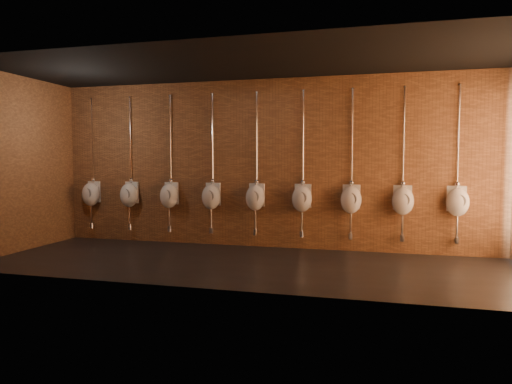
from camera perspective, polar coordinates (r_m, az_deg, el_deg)
ground at (r=7.44m, az=-1.40°, el=-8.96°), size 8.50×8.50×0.00m
room_shell at (r=7.26m, az=-1.43°, el=6.70°), size 8.54×3.04×3.22m
urinal_0 at (r=10.15m, az=-19.92°, el=-0.19°), size 0.43×0.39×2.72m
urinal_1 at (r=9.67m, az=-15.56°, el=-0.29°), size 0.43×0.39×2.72m
urinal_2 at (r=9.26m, az=-10.79°, el=-0.40°), size 0.43×0.39×2.72m
urinal_3 at (r=8.92m, az=-5.61°, el=-0.52°), size 0.43×0.39×2.72m
urinal_4 at (r=8.65m, az=-0.07°, el=-0.64°), size 0.43×0.39×2.72m
urinal_5 at (r=8.47m, az=5.77°, el=-0.75°), size 0.43×0.39×2.72m
urinal_6 at (r=8.38m, az=11.80°, el=-0.87°), size 0.43×0.39×2.72m
urinal_7 at (r=8.39m, az=17.88°, el=-0.97°), size 0.43×0.39×2.72m
urinal_8 at (r=8.49m, az=23.89°, el=-1.07°), size 0.43×0.39×2.72m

